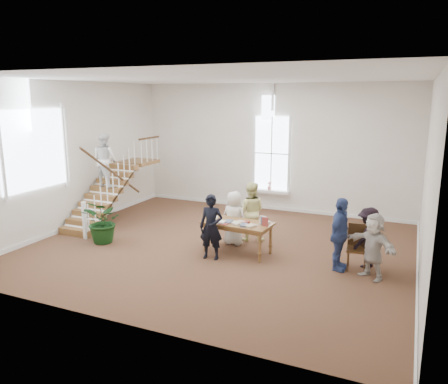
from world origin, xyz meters
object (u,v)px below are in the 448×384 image
at_px(library_table, 237,225).
at_px(woman_cluster_b, 368,238).
at_px(floor_plant, 104,221).
at_px(woman_cluster_a, 340,234).
at_px(woman_cluster_c, 373,246).
at_px(police_officer, 211,227).
at_px(side_chair, 358,244).
at_px(person_yellow, 250,211).
at_px(elderly_woman, 234,218).

xyz_separation_m(library_table, woman_cluster_b, (3.22, 0.37, -0.01)).
bearing_deg(floor_plant, woman_cluster_b, 9.16).
bearing_deg(library_table, woman_cluster_a, 3.13).
bearing_deg(woman_cluster_c, police_officer, -138.08).
relative_size(woman_cluster_b, woman_cluster_c, 0.97).
bearing_deg(woman_cluster_b, woman_cluster_a, -22.78).
distance_m(woman_cluster_b, woman_cluster_c, 0.67).
xyz_separation_m(woman_cluster_c, side_chair, (-0.38, 0.45, -0.15)).
bearing_deg(police_officer, woman_cluster_b, 8.76).
height_order(person_yellow, woman_cluster_c, person_yellow).
distance_m(elderly_woman, woman_cluster_c, 3.85).
bearing_deg(library_table, elderly_woman, 124.61).
relative_size(library_table, woman_cluster_a, 1.06).
height_order(person_yellow, woman_cluster_b, person_yellow).
bearing_deg(library_table, person_yellow, 97.39).
height_order(elderly_woman, person_yellow, person_yellow).
xyz_separation_m(elderly_woman, woman_cluster_b, (3.58, -0.24, -0.01)).
relative_size(police_officer, person_yellow, 0.98).
xyz_separation_m(elderly_woman, person_yellow, (0.30, 0.50, 0.10)).
relative_size(library_table, woman_cluster_b, 1.26).
xyz_separation_m(person_yellow, woman_cluster_b, (3.28, -0.74, -0.11)).
height_order(library_table, woman_cluster_a, woman_cluster_a).
relative_size(elderly_woman, woman_cluster_a, 0.86).
bearing_deg(library_table, police_officer, -120.48).
xyz_separation_m(library_table, side_chair, (3.01, 0.18, -0.14)).
relative_size(woman_cluster_a, woman_cluster_b, 1.19).
height_order(person_yellow, side_chair, person_yellow).
xyz_separation_m(woman_cluster_a, floor_plant, (-6.35, -0.67, -0.26)).
distance_m(police_officer, person_yellow, 1.80).
height_order(woman_cluster_b, woman_cluster_c, woman_cluster_c).
distance_m(library_table, elderly_woman, 0.71).
relative_size(woman_cluster_a, woman_cluster_c, 1.15).
bearing_deg(woman_cluster_a, person_yellow, 75.76).
height_order(elderly_woman, woman_cluster_a, woman_cluster_a).
relative_size(person_yellow, woman_cluster_b, 1.15).
distance_m(elderly_woman, floor_plant, 3.64).
xyz_separation_m(police_officer, woman_cluster_b, (3.68, 1.01, -0.09)).
xyz_separation_m(library_table, floor_plant, (-3.73, -0.75, -0.13)).
bearing_deg(elderly_woman, woman_cluster_a, 172.90).
relative_size(elderly_woman, woman_cluster_c, 0.99).
bearing_deg(woman_cluster_a, police_officer, 110.07).
height_order(elderly_woman, floor_plant, elderly_woman).
relative_size(woman_cluster_a, side_chair, 1.61).
bearing_deg(floor_plant, woman_cluster_c, 3.78).
bearing_deg(woman_cluster_c, library_table, -148.10).
distance_m(library_table, police_officer, 0.79).
height_order(library_table, floor_plant, floor_plant).
relative_size(library_table, police_officer, 1.12).
xyz_separation_m(library_table, elderly_woman, (-0.35, 0.61, 0.00)).
bearing_deg(side_chair, woman_cluster_c, -54.66).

